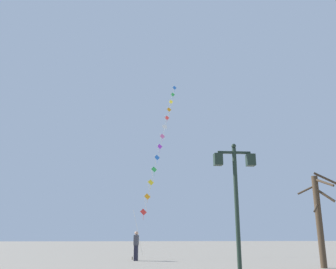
% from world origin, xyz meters
% --- Properties ---
extents(ground_plane, '(160.00, 160.00, 0.00)m').
position_xyz_m(ground_plane, '(0.00, 20.00, 0.00)').
color(ground_plane, gray).
extents(twin_lantern_lamp_post, '(1.41, 0.28, 4.49)m').
position_xyz_m(twin_lantern_lamp_post, '(2.06, 9.54, 3.12)').
color(twin_lantern_lamp_post, '#1E2D23').
rests_on(twin_lantern_lamp_post, ground_plane).
extents(kite_train, '(4.42, 13.01, 17.41)m').
position_xyz_m(kite_train, '(0.93, 28.74, 9.40)').
color(kite_train, brown).
rests_on(kite_train, ground_plane).
extents(kite_flyer, '(0.33, 0.63, 1.71)m').
position_xyz_m(kite_flyer, '(-1.11, 20.69, 0.90)').
color(kite_flyer, '#1E1E2D').
rests_on(kite_flyer, ground_plane).
extents(bare_tree, '(2.03, 1.60, 4.48)m').
position_xyz_m(bare_tree, '(7.55, 14.72, 2.36)').
color(bare_tree, '#423323').
rests_on(bare_tree, ground_plane).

